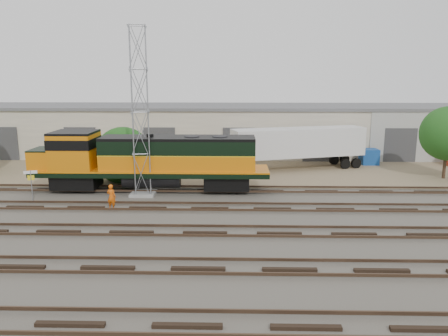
{
  "coord_description": "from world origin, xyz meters",
  "views": [
    {
      "loc": [
        1.57,
        -25.31,
        8.31
      ],
      "look_at": [
        0.85,
        4.0,
        2.2
      ],
      "focal_mm": 35.0,
      "sensor_mm": 36.0,
      "label": 1
    }
  ],
  "objects_px": {
    "locomotive": "(147,160)",
    "worker": "(111,197)",
    "semi_trailer": "(302,143)",
    "signal_tower": "(140,116)"
  },
  "relations": [
    {
      "from": "signal_tower",
      "to": "semi_trailer",
      "type": "bearing_deg",
      "value": 36.48
    },
    {
      "from": "semi_trailer",
      "to": "signal_tower",
      "type": "bearing_deg",
      "value": -159.95
    },
    {
      "from": "signal_tower",
      "to": "worker",
      "type": "relative_size",
      "value": 7.13
    },
    {
      "from": "locomotive",
      "to": "worker",
      "type": "relative_size",
      "value": 10.56
    },
    {
      "from": "locomotive",
      "to": "signal_tower",
      "type": "relative_size",
      "value": 1.48
    },
    {
      "from": "locomotive",
      "to": "worker",
      "type": "xyz_separation_m",
      "value": [
        -1.41,
        -4.6,
        -1.57
      ]
    },
    {
      "from": "locomotive",
      "to": "semi_trailer",
      "type": "xyz_separation_m",
      "value": [
        12.58,
        8.31,
        -0.01
      ]
    },
    {
      "from": "semi_trailer",
      "to": "locomotive",
      "type": "bearing_deg",
      "value": -162.97
    },
    {
      "from": "locomotive",
      "to": "signal_tower",
      "type": "height_order",
      "value": "signal_tower"
    },
    {
      "from": "locomotive",
      "to": "semi_trailer",
      "type": "relative_size",
      "value": 1.39
    }
  ]
}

